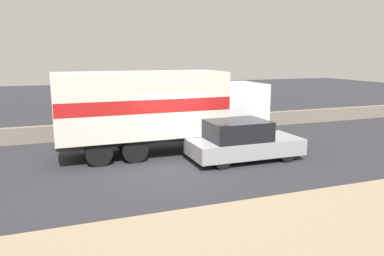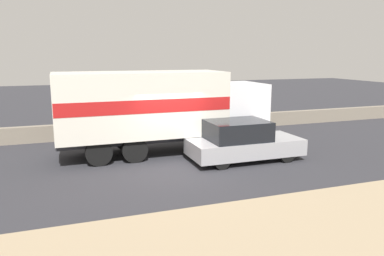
% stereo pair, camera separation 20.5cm
% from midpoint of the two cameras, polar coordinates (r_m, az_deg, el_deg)
% --- Properties ---
extents(ground_plane, '(80.00, 80.00, 0.00)m').
position_cam_midpoint_polar(ground_plane, '(13.25, -1.83, -5.89)').
color(ground_plane, '#2D2D33').
extents(dirt_shoulder_foreground, '(60.00, 4.84, 0.04)m').
position_cam_midpoint_polar(dirt_shoulder_foreground, '(8.12, 11.99, -17.49)').
color(dirt_shoulder_foreground, '#9E896B').
rests_on(dirt_shoulder_foreground, ground_plane).
extents(stone_wall_backdrop, '(60.00, 0.35, 0.74)m').
position_cam_midpoint_polar(stone_wall_backdrop, '(18.49, -7.20, 0.10)').
color(stone_wall_backdrop, gray).
rests_on(stone_wall_backdrop, ground_plane).
extents(box_truck, '(8.26, 2.50, 3.23)m').
position_cam_midpoint_polar(box_truck, '(14.74, -4.70, 3.24)').
color(box_truck, silver).
rests_on(box_truck, ground_plane).
extents(car_hatchback, '(4.19, 1.87, 1.51)m').
position_cam_midpoint_polar(car_hatchback, '(14.01, 8.06, -1.99)').
color(car_hatchback, '#9E9EA3').
rests_on(car_hatchback, ground_plane).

